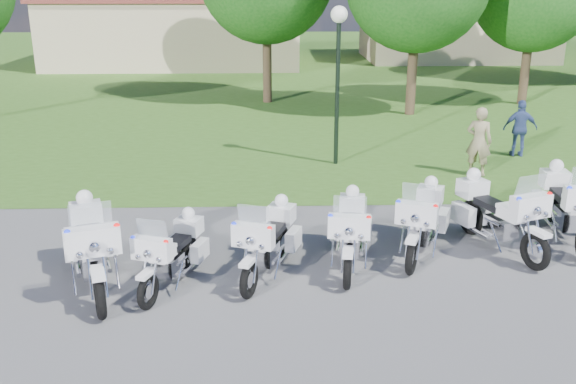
{
  "coord_description": "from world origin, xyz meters",
  "views": [
    {
      "loc": [
        -0.7,
        -10.63,
        4.94
      ],
      "look_at": [
        -0.33,
        1.2,
        0.95
      ],
      "focal_mm": 40.0,
      "sensor_mm": 36.0,
      "label": 1
    }
  ],
  "objects_px": {
    "motorcycle_3": "(350,231)",
    "bystander_c": "(520,129)",
    "motorcycle_0": "(91,246)",
    "motorcycle_5": "(498,213)",
    "motorcycle_6": "(567,205)",
    "bystander_a": "(479,142)",
    "motorcycle_1": "(173,252)",
    "motorcycle_4": "(423,220)",
    "motorcycle_2": "(268,240)",
    "lamp_post": "(338,47)"
  },
  "relations": [
    {
      "from": "motorcycle_3",
      "to": "bystander_c",
      "type": "distance_m",
      "value": 9.2
    },
    {
      "from": "motorcycle_0",
      "to": "motorcycle_5",
      "type": "relative_size",
      "value": 1.06
    },
    {
      "from": "motorcycle_3",
      "to": "motorcycle_6",
      "type": "xyz_separation_m",
      "value": [
        4.35,
        1.02,
        0.07
      ]
    },
    {
      "from": "motorcycle_0",
      "to": "bystander_a",
      "type": "height_order",
      "value": "bystander_a"
    },
    {
      "from": "motorcycle_0",
      "to": "bystander_a",
      "type": "bearing_deg",
      "value": -162.7
    },
    {
      "from": "motorcycle_1",
      "to": "motorcycle_3",
      "type": "distance_m",
      "value": 3.14
    },
    {
      "from": "bystander_c",
      "to": "motorcycle_1",
      "type": "bearing_deg",
      "value": 48.58
    },
    {
      "from": "motorcycle_4",
      "to": "motorcycle_2",
      "type": "bearing_deg",
      "value": 38.53
    },
    {
      "from": "motorcycle_2",
      "to": "motorcycle_5",
      "type": "relative_size",
      "value": 0.9
    },
    {
      "from": "motorcycle_3",
      "to": "bystander_a",
      "type": "xyz_separation_m",
      "value": [
        3.98,
        5.35,
        0.25
      ]
    },
    {
      "from": "motorcycle_6",
      "to": "motorcycle_2",
      "type": "bearing_deg",
      "value": 18.14
    },
    {
      "from": "motorcycle_3",
      "to": "motorcycle_5",
      "type": "xyz_separation_m",
      "value": [
        2.87,
        0.65,
        0.05
      ]
    },
    {
      "from": "lamp_post",
      "to": "motorcycle_2",
      "type": "bearing_deg",
      "value": -105.25
    },
    {
      "from": "motorcycle_5",
      "to": "bystander_a",
      "type": "relative_size",
      "value": 1.33
    },
    {
      "from": "motorcycle_6",
      "to": "motorcycle_1",
      "type": "bearing_deg",
      "value": 18.07
    },
    {
      "from": "motorcycle_0",
      "to": "lamp_post",
      "type": "xyz_separation_m",
      "value": [
        4.78,
        7.29,
        2.45
      ]
    },
    {
      "from": "motorcycle_4",
      "to": "motorcycle_6",
      "type": "relative_size",
      "value": 0.86
    },
    {
      "from": "bystander_a",
      "to": "motorcycle_0",
      "type": "bearing_deg",
      "value": 64.25
    },
    {
      "from": "motorcycle_2",
      "to": "motorcycle_4",
      "type": "distance_m",
      "value": 2.97
    },
    {
      "from": "motorcycle_1",
      "to": "bystander_c",
      "type": "xyz_separation_m",
      "value": [
        8.81,
        7.87,
        0.22
      ]
    },
    {
      "from": "motorcycle_0",
      "to": "motorcycle_2",
      "type": "xyz_separation_m",
      "value": [
        2.91,
        0.42,
        -0.11
      ]
    },
    {
      "from": "motorcycle_1",
      "to": "bystander_a",
      "type": "bearing_deg",
      "value": -120.53
    },
    {
      "from": "motorcycle_0",
      "to": "bystander_c",
      "type": "xyz_separation_m",
      "value": [
        10.12,
        7.92,
        0.07
      ]
    },
    {
      "from": "motorcycle_2",
      "to": "lamp_post",
      "type": "bearing_deg",
      "value": -85.38
    },
    {
      "from": "motorcycle_2",
      "to": "motorcycle_4",
      "type": "relative_size",
      "value": 0.97
    },
    {
      "from": "bystander_c",
      "to": "motorcycle_3",
      "type": "bearing_deg",
      "value": 58.04
    },
    {
      "from": "lamp_post",
      "to": "motorcycle_0",
      "type": "bearing_deg",
      "value": -123.27
    },
    {
      "from": "motorcycle_3",
      "to": "motorcycle_6",
      "type": "distance_m",
      "value": 4.47
    },
    {
      "from": "bystander_a",
      "to": "motorcycle_2",
      "type": "bearing_deg",
      "value": 74.35
    },
    {
      "from": "lamp_post",
      "to": "bystander_a",
      "type": "relative_size",
      "value": 2.36
    },
    {
      "from": "motorcycle_0",
      "to": "motorcycle_3",
      "type": "relative_size",
      "value": 1.1
    },
    {
      "from": "motorcycle_2",
      "to": "lamp_post",
      "type": "height_order",
      "value": "lamp_post"
    },
    {
      "from": "motorcycle_4",
      "to": "bystander_c",
      "type": "distance_m",
      "value": 8.0
    },
    {
      "from": "motorcycle_3",
      "to": "motorcycle_4",
      "type": "relative_size",
      "value": 1.03
    },
    {
      "from": "motorcycle_1",
      "to": "motorcycle_3",
      "type": "xyz_separation_m",
      "value": [
        3.06,
        0.7,
        0.06
      ]
    },
    {
      "from": "motorcycle_2",
      "to": "motorcycle_3",
      "type": "xyz_separation_m",
      "value": [
        1.46,
        0.34,
        0.02
      ]
    },
    {
      "from": "motorcycle_0",
      "to": "motorcycle_6",
      "type": "bearing_deg",
      "value": 172.6
    },
    {
      "from": "motorcycle_4",
      "to": "motorcycle_1",
      "type": "bearing_deg",
      "value": 37.54
    },
    {
      "from": "motorcycle_5",
      "to": "lamp_post",
      "type": "relative_size",
      "value": 0.56
    },
    {
      "from": "motorcycle_1",
      "to": "motorcycle_6",
      "type": "bearing_deg",
      "value": -148.18
    },
    {
      "from": "motorcycle_5",
      "to": "bystander_c",
      "type": "height_order",
      "value": "motorcycle_5"
    },
    {
      "from": "motorcycle_6",
      "to": "bystander_c",
      "type": "xyz_separation_m",
      "value": [
        1.4,
        6.15,
        0.09
      ]
    },
    {
      "from": "motorcycle_2",
      "to": "bystander_c",
      "type": "relative_size",
      "value": 1.33
    },
    {
      "from": "lamp_post",
      "to": "bystander_c",
      "type": "relative_size",
      "value": 2.61
    },
    {
      "from": "motorcycle_0",
      "to": "bystander_a",
      "type": "xyz_separation_m",
      "value": [
        8.35,
        6.1,
        0.16
      ]
    },
    {
      "from": "motorcycle_1",
      "to": "motorcycle_3",
      "type": "bearing_deg",
      "value": -148.3
    },
    {
      "from": "bystander_a",
      "to": "motorcycle_1",
      "type": "bearing_deg",
      "value": 68.76
    },
    {
      "from": "motorcycle_2",
      "to": "lamp_post",
      "type": "relative_size",
      "value": 0.51
    },
    {
      "from": "motorcycle_4",
      "to": "motorcycle_3",
      "type": "bearing_deg",
      "value": 41.09
    },
    {
      "from": "motorcycle_0",
      "to": "motorcycle_1",
      "type": "xyz_separation_m",
      "value": [
        1.31,
        0.05,
        -0.15
      ]
    }
  ]
}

